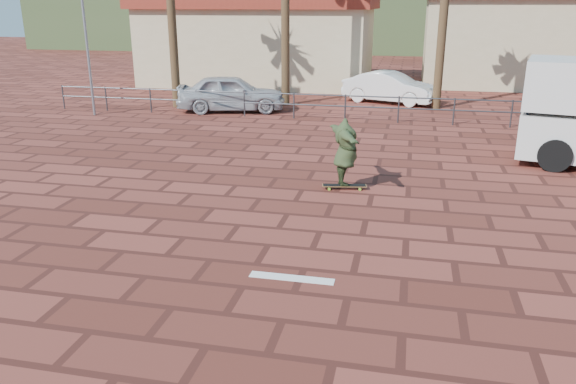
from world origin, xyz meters
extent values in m
plane|color=brown|center=(0.00, 0.00, 0.00)|extent=(120.00, 120.00, 0.00)
cube|color=white|center=(0.70, -1.20, 0.00)|extent=(1.40, 0.22, 0.01)
cylinder|color=#47494F|center=(-12.00, 12.00, 0.50)|extent=(0.06, 0.06, 1.00)
cylinder|color=#47494F|center=(-10.00, 12.00, 0.50)|extent=(0.06, 0.06, 1.00)
cylinder|color=#47494F|center=(-8.00, 12.00, 0.50)|extent=(0.06, 0.06, 1.00)
cylinder|color=#47494F|center=(-6.00, 12.00, 0.50)|extent=(0.06, 0.06, 1.00)
cylinder|color=#47494F|center=(-4.00, 12.00, 0.50)|extent=(0.06, 0.06, 1.00)
cylinder|color=#47494F|center=(-2.00, 12.00, 0.50)|extent=(0.06, 0.06, 1.00)
cylinder|color=#47494F|center=(0.00, 12.00, 0.50)|extent=(0.06, 0.06, 1.00)
cylinder|color=#47494F|center=(2.00, 12.00, 0.50)|extent=(0.06, 0.06, 1.00)
cylinder|color=#47494F|center=(4.00, 12.00, 0.50)|extent=(0.06, 0.06, 1.00)
cylinder|color=#47494F|center=(6.00, 12.00, 0.50)|extent=(0.06, 0.06, 1.00)
cylinder|color=#47494F|center=(8.00, 12.00, 0.50)|extent=(0.06, 0.06, 1.00)
cylinder|color=#47494F|center=(0.00, 12.00, 0.95)|extent=(24.00, 0.05, 0.05)
cylinder|color=#47494F|center=(0.00, 12.00, 0.55)|extent=(24.00, 0.05, 0.05)
cylinder|color=gray|center=(-10.00, 11.00, 4.00)|extent=(0.10, 0.10, 8.00)
cylinder|color=brown|center=(-7.50, 13.50, 3.50)|extent=(0.36, 0.36, 7.00)
cylinder|color=brown|center=(-3.00, 15.00, 4.10)|extent=(0.36, 0.36, 8.20)
cylinder|color=brown|center=(3.50, 15.50, 3.25)|extent=(0.36, 0.36, 6.50)
cube|color=beige|center=(-6.00, 22.00, 2.00)|extent=(12.00, 7.00, 4.00)
cube|color=maroon|center=(-6.00, 22.00, 4.25)|extent=(12.60, 7.60, 0.50)
cube|color=beige|center=(8.00, 24.00, 2.25)|extent=(10.00, 6.00, 4.50)
cube|color=#384C28|center=(0.00, 50.00, 3.00)|extent=(70.00, 18.00, 6.00)
cube|color=#384C28|center=(-22.00, 56.00, 4.00)|extent=(35.00, 14.00, 8.00)
cube|color=olive|center=(0.98, 3.61, 0.09)|extent=(1.09, 0.42, 0.02)
cube|color=black|center=(0.98, 3.61, 0.10)|extent=(1.05, 0.39, 0.00)
cube|color=silver|center=(0.62, 3.54, 0.06)|extent=(0.09, 0.18, 0.03)
cube|color=silver|center=(1.35, 3.68, 0.06)|extent=(0.09, 0.18, 0.03)
cylinder|color=#82BF28|center=(0.64, 3.44, 0.03)|extent=(0.07, 0.04, 0.07)
cylinder|color=#82BF28|center=(0.60, 3.65, 0.03)|extent=(0.07, 0.04, 0.07)
cylinder|color=#82BF28|center=(1.37, 3.57, 0.03)|extent=(0.07, 0.04, 0.07)
cylinder|color=#82BF28|center=(1.33, 3.78, 0.03)|extent=(0.07, 0.04, 0.07)
imported|color=#2F3D21|center=(0.98, 3.61, 0.92)|extent=(1.28, 2.06, 1.63)
cube|color=silver|center=(6.41, 7.49, 2.18)|extent=(2.24, 2.73, 1.31)
cube|color=black|center=(5.71, 7.64, 1.69)|extent=(0.48, 1.82, 0.71)
cylinder|color=black|center=(6.26, 6.34, 0.44)|extent=(0.92, 0.49, 0.87)
cylinder|color=black|center=(6.77, 8.58, 0.44)|extent=(0.92, 0.49, 0.87)
imported|color=#B2B4BA|center=(-4.85, 13.00, 0.75)|extent=(4.72, 2.81, 1.51)
imported|color=white|center=(1.48, 16.50, 0.69)|extent=(4.43, 2.75, 1.38)
camera|label=1|loc=(2.39, -9.26, 4.25)|focal=35.00mm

